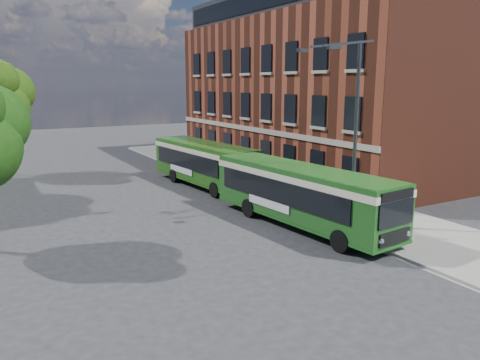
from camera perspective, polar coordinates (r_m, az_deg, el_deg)
ground at (r=22.67m, az=0.08°, el=-6.47°), size 120.00×120.00×0.00m
pavement at (r=32.78m, az=3.79°, el=-0.64°), size 6.00×48.00×0.15m
kerb_line at (r=31.26m, az=-0.89°, el=-1.36°), size 0.12×48.00×0.01m
brick_office at (r=39.39m, az=9.34°, el=11.41°), size 12.10×26.00×14.20m
street_lamp at (r=22.91m, az=13.25°, el=5.68°), size 2.96×2.38×9.00m
bus_stop_sign at (r=22.50m, az=18.09°, el=-3.21°), size 0.35×0.08×2.52m
bus_front at (r=23.49m, az=7.48°, el=-1.29°), size 3.62×11.53×3.02m
bus_rear at (r=32.58m, az=-4.40°, el=2.42°), size 3.42×10.64×3.02m
pedestrian_a at (r=23.90m, az=17.33°, el=-3.46°), size 0.77×0.74×1.78m
pedestrian_b at (r=26.02m, az=13.22°, el=-1.96°), size 1.00×0.85×1.83m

